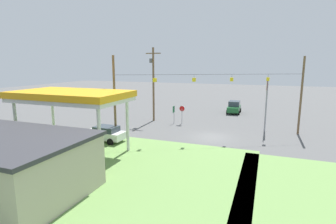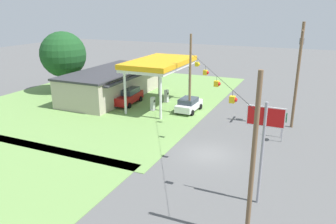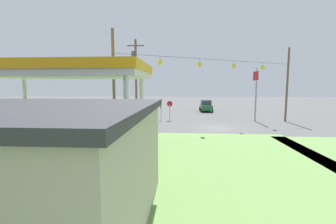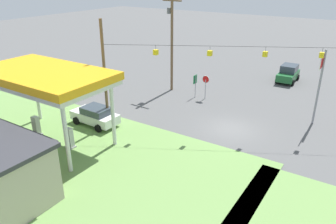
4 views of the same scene
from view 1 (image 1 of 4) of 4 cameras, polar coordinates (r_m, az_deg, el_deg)
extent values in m
plane|color=#565656|center=(29.66, 9.40, -5.48)|extent=(160.00, 160.00, 0.00)
cube|color=silver|center=(24.89, -20.34, 2.64)|extent=(10.01, 5.56, 0.35)
cube|color=orange|center=(24.83, -20.40, 3.67)|extent=(10.21, 5.76, 0.55)
cylinder|color=silver|center=(24.56, -8.79, -3.02)|extent=(0.28, 0.28, 4.78)
cylinder|color=silver|center=(29.84, -23.68, -1.40)|extent=(0.28, 0.28, 4.78)
cylinder|color=silver|center=(21.01, -14.68, -5.54)|extent=(0.28, 0.28, 4.78)
cylinder|color=silver|center=(26.99, -30.13, -3.11)|extent=(0.28, 0.28, 4.78)
cube|color=#333338|center=(23.31, -28.89, -2.92)|extent=(13.68, 0.70, 0.20)
cube|color=gray|center=(24.78, -16.21, -8.81)|extent=(0.71, 0.56, 0.12)
cube|color=silver|center=(24.54, -16.30, -7.05)|extent=(0.55, 0.40, 1.48)
cube|color=black|center=(24.62, -16.04, -6.26)|extent=(0.39, 0.03, 0.24)
cube|color=gray|center=(27.20, -22.78, -7.50)|extent=(0.71, 0.56, 0.12)
cube|color=silver|center=(26.98, -22.90, -5.88)|extent=(0.55, 0.40, 1.48)
cube|color=black|center=(27.05, -22.63, -5.17)|extent=(0.39, 0.03, 0.24)
cube|color=white|center=(28.45, -13.63, -4.82)|extent=(4.32, 1.96, 0.75)
cube|color=#333D47|center=(28.14, -13.26, -3.60)|extent=(2.39, 1.76, 0.56)
cylinder|color=black|center=(28.62, -16.86, -5.67)|extent=(0.69, 0.24, 0.68)
cylinder|color=black|center=(30.05, -14.60, -4.80)|extent=(0.69, 0.24, 0.68)
cylinder|color=black|center=(27.07, -12.48, -6.38)|extent=(0.69, 0.24, 0.68)
cylinder|color=black|center=(28.58, -10.32, -5.41)|extent=(0.69, 0.24, 0.68)
cube|color=#AD1414|center=(22.47, -24.92, -9.36)|extent=(5.30, 2.19, 0.94)
cube|color=#333D47|center=(22.43, -25.67, -7.30)|extent=(2.96, 1.89, 0.66)
cylinder|color=black|center=(22.32, -20.05, -10.44)|extent=(0.69, 0.26, 0.68)
cylinder|color=black|center=(20.96, -23.21, -12.03)|extent=(0.69, 0.26, 0.68)
cylinder|color=black|center=(24.32, -26.20, -9.16)|extent=(0.69, 0.26, 0.68)
cylinder|color=black|center=(23.08, -29.44, -10.48)|extent=(0.69, 0.26, 0.68)
cube|color=#1E602D|center=(44.84, 14.17, 0.72)|extent=(1.89, 4.12, 0.83)
cube|color=#333D47|center=(44.95, 14.25, 1.80)|extent=(1.73, 2.27, 0.83)
cylinder|color=black|center=(43.58, 15.19, -0.15)|extent=(0.23, 0.68, 0.68)
cylinder|color=black|center=(43.77, 12.73, 0.00)|extent=(0.23, 0.68, 0.68)
cylinder|color=black|center=(46.07, 15.48, 0.39)|extent=(0.23, 0.68, 0.68)
cylinder|color=black|center=(46.26, 13.15, 0.53)|extent=(0.23, 0.68, 0.68)
cylinder|color=#99999E|center=(35.67, 3.06, -0.92)|extent=(0.08, 0.08, 2.10)
cylinder|color=white|center=(35.48, 3.07, 0.74)|extent=(0.80, 0.03, 0.80)
cylinder|color=red|center=(35.48, 3.07, 0.74)|extent=(0.70, 0.03, 0.70)
cylinder|color=gray|center=(33.32, 20.58, 1.45)|extent=(0.18, 0.18, 6.48)
cube|color=white|center=(33.07, 20.67, 5.46)|extent=(0.06, 2.17, 1.20)
cube|color=red|center=(33.07, 20.67, 5.46)|extent=(0.07, 2.05, 1.08)
cylinder|color=gray|center=(35.84, 1.33, -0.61)|extent=(0.07, 0.07, 2.40)
cube|color=#146B33|center=(35.72, 1.26, 0.57)|extent=(0.04, 0.70, 0.90)
cylinder|color=brown|center=(37.16, -3.19, 5.92)|extent=(0.28, 0.28, 10.30)
cube|color=brown|center=(37.08, -3.26, 12.64)|extent=(2.20, 0.14, 0.14)
cylinder|color=#59595B|center=(37.20, -3.74, 11.08)|extent=(0.44, 0.44, 0.60)
cylinder|color=brown|center=(33.41, 27.00, 3.11)|extent=(0.24, 0.24, 8.92)
cylinder|color=brown|center=(27.51, -11.54, 2.71)|extent=(0.24, 0.24, 8.92)
cylinder|color=black|center=(28.57, 9.82, 8.07)|extent=(18.29, 10.02, 0.02)
cylinder|color=black|center=(31.04, 20.97, 7.39)|extent=(0.02, 0.02, 0.35)
cube|color=yellow|center=(31.06, 20.92, 6.70)|extent=(0.32, 0.32, 0.40)
sphere|color=red|center=(31.23, 20.92, 6.72)|extent=(0.28, 0.28, 0.28)
cylinder|color=black|center=(29.27, 13.73, 7.64)|extent=(0.02, 0.02, 0.35)
cube|color=yellow|center=(29.29, 13.70, 6.91)|extent=(0.32, 0.32, 0.40)
sphere|color=red|center=(29.46, 13.74, 6.92)|extent=(0.28, 0.28, 0.28)
cylinder|color=black|center=(28.02, 5.70, 7.77)|extent=(0.02, 0.02, 0.35)
cube|color=yellow|center=(28.04, 5.69, 7.01)|extent=(0.32, 0.32, 0.40)
sphere|color=red|center=(28.20, 5.78, 7.02)|extent=(0.28, 0.28, 0.28)
cylinder|color=black|center=(27.35, -2.89, 7.75)|extent=(0.02, 0.02, 0.35)
cube|color=yellow|center=(27.37, -2.89, 6.96)|extent=(0.32, 0.32, 0.40)
sphere|color=yellow|center=(27.52, -2.74, 6.98)|extent=(0.28, 0.28, 0.28)
camera|label=2|loc=(39.75, 49.62, 11.88)|focal=35.00mm
camera|label=3|loc=(10.77, -39.09, -13.00)|focal=24.00mm
camera|label=4|loc=(6.94, 65.93, 40.42)|focal=35.00mm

